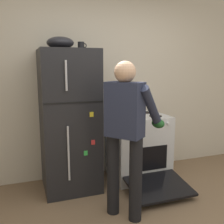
# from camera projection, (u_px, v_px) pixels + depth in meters

# --- Properties ---
(kitchen_wall_back) EXTENTS (6.00, 0.10, 2.70)m
(kitchen_wall_back) POSITION_uv_depth(u_px,v_px,m) (100.00, 80.00, 3.67)
(kitchen_wall_back) COLOR beige
(kitchen_wall_back) RESTS_ON ground
(refrigerator) EXTENTS (0.68, 0.72, 1.75)m
(refrigerator) POSITION_uv_depth(u_px,v_px,m) (69.00, 121.00, 3.23)
(refrigerator) COLOR black
(refrigerator) RESTS_ON ground
(stove_range) EXTENTS (0.76, 1.20, 0.89)m
(stove_range) POSITION_uv_depth(u_px,v_px,m) (139.00, 147.00, 3.61)
(stove_range) COLOR silver
(stove_range) RESTS_ON ground
(person_cook) EXTENTS (0.68, 0.70, 1.60)m
(person_cook) POSITION_uv_depth(u_px,v_px,m) (126.00, 127.00, 2.58)
(person_cook) COLOR black
(person_cook) RESTS_ON ground
(red_pot) EXTENTS (0.33, 0.23, 0.11)m
(red_pot) POSITION_uv_depth(u_px,v_px,m) (129.00, 112.00, 3.43)
(red_pot) COLOR orange
(red_pot) RESTS_ON stove_range
(coffee_mug) EXTENTS (0.11, 0.08, 0.10)m
(coffee_mug) POSITION_uv_depth(u_px,v_px,m) (81.00, 46.00, 3.17)
(coffee_mug) COLOR black
(coffee_mug) RESTS_ON refrigerator
(mixing_bowl) EXTENTS (0.32, 0.32, 0.14)m
(mixing_bowl) POSITION_uv_depth(u_px,v_px,m) (60.00, 43.00, 3.04)
(mixing_bowl) COLOR black
(mixing_bowl) RESTS_ON refrigerator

